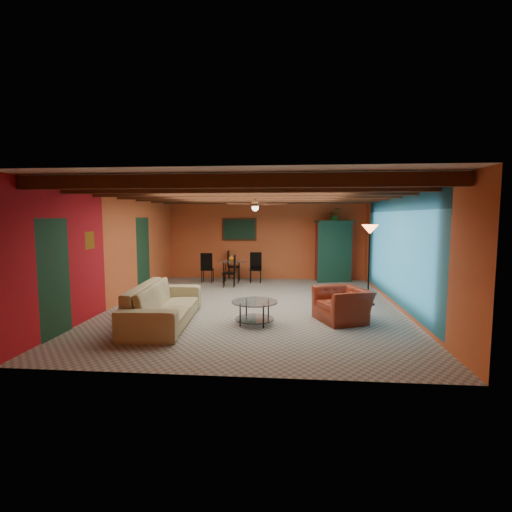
# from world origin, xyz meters

# --- Properties ---
(room) EXTENTS (6.52, 8.01, 2.71)m
(room) POSITION_xyz_m (0.00, 0.11, 2.36)
(room) COLOR gray
(room) RESTS_ON ground
(sofa) EXTENTS (1.21, 2.68, 0.76)m
(sofa) POSITION_xyz_m (-1.64, -1.61, 0.38)
(sofa) COLOR #9B8D64
(sofa) RESTS_ON ground
(armchair) EXTENTS (1.21, 1.28, 0.66)m
(armchair) POSITION_xyz_m (1.85, -1.15, 0.33)
(armchair) COLOR maroon
(armchair) RESTS_ON ground
(coffee_table) EXTENTS (1.02, 1.02, 0.46)m
(coffee_table) POSITION_xyz_m (0.13, -1.52, 0.23)
(coffee_table) COLOR silver
(coffee_table) RESTS_ON ground
(dining_table) EXTENTS (1.94, 1.94, 0.96)m
(dining_table) POSITION_xyz_m (-1.04, 3.10, 0.48)
(dining_table) COLOR white
(dining_table) RESTS_ON ground
(armoire) EXTENTS (1.17, 0.77, 1.89)m
(armoire) POSITION_xyz_m (2.20, 3.70, 0.95)
(armoire) COLOR maroon
(armoire) RESTS_ON ground
(floor_lamp) EXTENTS (0.51, 0.51, 1.90)m
(floor_lamp) POSITION_xyz_m (2.65, 0.38, 0.95)
(floor_lamp) COLOR black
(floor_lamp) RESTS_ON ground
(ceiling_fan) EXTENTS (1.50, 1.50, 0.44)m
(ceiling_fan) POSITION_xyz_m (0.00, 0.00, 2.36)
(ceiling_fan) COLOR #472614
(ceiling_fan) RESTS_ON ceiling
(painting) EXTENTS (1.05, 0.03, 0.65)m
(painting) POSITION_xyz_m (-0.90, 3.96, 1.65)
(painting) COLOR black
(painting) RESTS_ON wall_back
(potted_plant) EXTENTS (0.49, 0.45, 0.45)m
(potted_plant) POSITION_xyz_m (2.20, 3.70, 2.12)
(potted_plant) COLOR #26661E
(potted_plant) RESTS_ON armoire
(vase) EXTENTS (0.21, 0.21, 0.17)m
(vase) POSITION_xyz_m (-1.04, 3.10, 1.04)
(vase) COLOR orange
(vase) RESTS_ON dining_table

